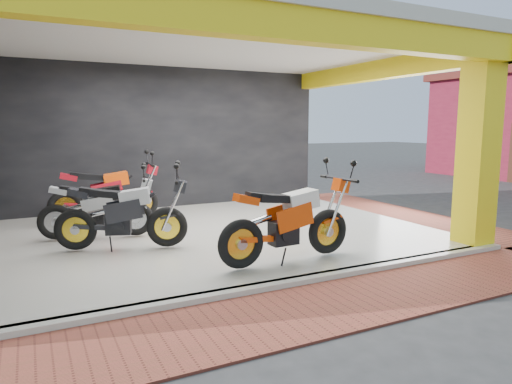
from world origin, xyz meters
TOP-DOWN VIEW (x-y plane):
  - ground at (0.00, 0.00)m, footprint 80.00×80.00m
  - showroom_floor at (0.00, 2.00)m, footprint 8.00×6.00m
  - showroom_ceiling at (0.00, 2.00)m, footprint 8.40×6.40m
  - back_wall at (0.00, 5.10)m, footprint 8.20×0.20m
  - corner_column at (3.75, -0.75)m, footprint 0.50×0.50m
  - header_beam_front at (0.00, -1.00)m, footprint 8.40×0.30m
  - header_beam_right at (4.00, 2.00)m, footprint 0.30×6.40m
  - floor_kerb at (0.00, -1.02)m, footprint 8.00×0.20m
  - paver_front at (0.00, -1.80)m, footprint 9.00×1.40m
  - paver_right at (4.80, 2.00)m, footprint 1.40×7.00m
  - moto_hero at (1.03, -0.30)m, footprint 2.38×0.99m
  - moto_row_a at (-1.08, 1.21)m, footprint 2.36×1.48m
  - moto_row_b at (-1.37, 2.23)m, footprint 2.20×1.23m
  - moto_row_c at (-0.93, 3.67)m, footprint 2.37×1.00m

SIDE VIEW (x-z plane):
  - ground at x=0.00m, z-range 0.00..0.00m
  - paver_front at x=0.00m, z-range 0.00..0.03m
  - paver_right at x=4.80m, z-range 0.00..0.03m
  - showroom_floor at x=0.00m, z-range 0.00..0.10m
  - floor_kerb at x=0.00m, z-range 0.00..0.10m
  - moto_row_b at x=-1.37m, z-range 0.10..1.37m
  - moto_row_a at x=-1.08m, z-range 0.10..1.45m
  - moto_row_c at x=-0.93m, z-range 0.10..1.52m
  - moto_hero at x=1.03m, z-range 0.10..1.53m
  - back_wall at x=0.00m, z-range 0.00..3.50m
  - corner_column at x=3.75m, z-range 0.00..3.50m
  - header_beam_front at x=0.00m, z-range 3.10..3.50m
  - header_beam_right at x=4.00m, z-range 3.10..3.50m
  - showroom_ceiling at x=0.00m, z-range 3.50..3.70m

